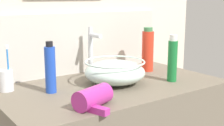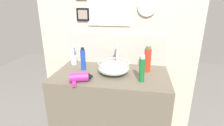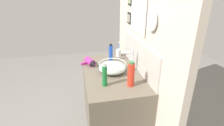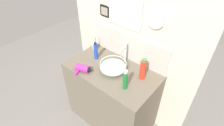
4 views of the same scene
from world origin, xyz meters
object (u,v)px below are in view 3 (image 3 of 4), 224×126
at_px(soap_dispenser, 131,74).
at_px(toothbrush_cup, 118,53).
at_px(shampoo_bottle, 111,53).
at_px(glass_bowl_sink, 113,67).
at_px(faucet, 131,58).
at_px(spray_bottle, 105,75).
at_px(hair_drier, 90,62).

bearing_deg(soap_dispenser, toothbrush_cup, 174.53).
relative_size(toothbrush_cup, shampoo_bottle, 0.91).
bearing_deg(glass_bowl_sink, faucet, 90.00).
bearing_deg(toothbrush_cup, soap_dispenser, -5.47).
bearing_deg(glass_bowl_sink, shampoo_bottle, 172.19).
height_order(faucet, spray_bottle, faucet).
relative_size(shampoo_bottle, soap_dispenser, 0.92).
bearing_deg(toothbrush_cup, shampoo_bottle, -41.87).
bearing_deg(hair_drier, soap_dispenser, 30.55).
bearing_deg(glass_bowl_sink, hair_drier, -138.00).
bearing_deg(hair_drier, shampoo_bottle, 103.77).
relative_size(glass_bowl_sink, faucet, 1.13).
relative_size(glass_bowl_sink, hair_drier, 1.37).
xyz_separation_m(faucet, hair_drier, (-0.24, -0.41, -0.10)).
bearing_deg(spray_bottle, soap_dispenser, 78.23).
height_order(hair_drier, spray_bottle, spray_bottle).
relative_size(faucet, spray_bottle, 1.11).
xyz_separation_m(glass_bowl_sink, spray_bottle, (0.25, -0.13, 0.05)).
bearing_deg(soap_dispenser, faucet, 162.00).
height_order(shampoo_bottle, soap_dispenser, soap_dispenser).
xyz_separation_m(toothbrush_cup, shampoo_bottle, (0.15, -0.13, 0.05)).
distance_m(toothbrush_cup, shampoo_bottle, 0.20).
distance_m(hair_drier, spray_bottle, 0.50).
bearing_deg(spray_bottle, faucet, 127.48).
distance_m(faucet, shampoo_bottle, 0.34).
distance_m(glass_bowl_sink, spray_bottle, 0.28).
relative_size(hair_drier, shampoo_bottle, 0.94).
height_order(spray_bottle, shampoo_bottle, spray_bottle).
distance_m(shampoo_bottle, soap_dispenser, 0.60).
distance_m(glass_bowl_sink, faucet, 0.21).
distance_m(glass_bowl_sink, hair_drier, 0.32).
relative_size(glass_bowl_sink, toothbrush_cup, 1.42).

